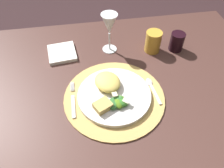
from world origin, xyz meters
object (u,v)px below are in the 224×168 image
Objects in this scene: spoon at (151,86)px; dining_table at (117,109)px; fork at (73,101)px; napkin at (62,53)px; wine_glass at (109,25)px; dark_tumbler at (177,42)px; dinner_plate at (114,95)px; amber_tumbler at (153,42)px.

dining_table is at bearing 169.94° from spoon.
fork is 1.31× the size of napkin.
wine_glass is 2.13× the size of dark_tumbler.
dining_table is at bearing -148.35° from dark_tumbler.
dinner_plate reaches higher than napkin.
dinner_plate is 2.82× the size of amber_tumbler.
wine_glass is at bearing 84.45° from dinner_plate.
dinner_plate reaches higher than dining_table.
amber_tumbler is at bearing 174.80° from dark_tumbler.
dinner_plate is 0.34m from napkin.
dark_tumbler is at bearing -8.95° from wine_glass.
dark_tumbler is (0.47, 0.23, 0.03)m from fork.
napkin is 0.51m from dark_tumbler.
napkin is (-0.33, 0.26, -0.00)m from spoon.
fork is at bearing -165.55° from dining_table.
dinner_plate is 1.99× the size of spoon.
dark_tumbler is (0.32, 0.23, 0.03)m from dinner_plate.
fork is 0.35m from wine_glass.
wine_glass is (-0.12, 0.25, 0.12)m from spoon.
dinner_plate is at bearing -131.58° from amber_tumbler.
spoon is 0.27m from dark_tumbler.
dinner_plate is 1.61× the size of fork.
napkin is 0.72× the size of wine_glass.
dining_table is 0.16m from dinner_plate.
spoon is (0.13, -0.02, 0.15)m from dining_table.
spoon is 1.63× the size of dark_tumbler.
dinner_plate is 3.24× the size of dark_tumbler.
fork is 0.94× the size of wine_glass.
dining_table is at bearing -91.65° from wine_glass.
fork is 1.23× the size of spoon.
spoon is 1.42× the size of amber_tumbler.
amber_tumbler is at bearing -11.05° from wine_glass.
spoon is 0.23m from amber_tumbler.
spoon is 0.76× the size of wine_glass.
dining_table is at bearing 14.45° from fork.
wine_glass is at bearing 88.35° from dining_table.
fork is (-0.15, 0.00, -0.01)m from dinner_plate.
spoon is (0.15, 0.02, -0.01)m from dinner_plate.
fork is at bearing -122.77° from wine_glass.
fork is at bearing -175.92° from spoon.
dining_table is 13.60× the size of amber_tumbler.
dark_tumbler reaches higher than fork.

